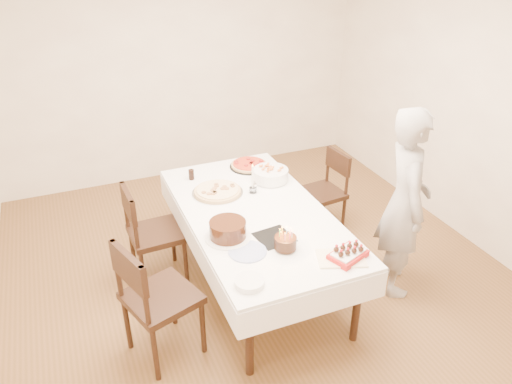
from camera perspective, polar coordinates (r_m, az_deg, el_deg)
name	(u,v)px	position (r m, az deg, el deg)	size (l,w,h in m)	color
floor	(261,282)	(4.64, 0.62, -10.21)	(5.00, 5.00, 0.00)	brown
wall_back	(180,69)	(6.19, -8.70, 13.77)	(4.50, 0.04, 2.70)	white
wall_right	(483,109)	(5.19, 24.49, 8.60)	(0.04, 5.00, 2.70)	white
dining_table	(256,248)	(4.41, 0.00, -6.47)	(1.14, 2.14, 0.75)	white
chair_right_savory	(321,193)	(5.18, 7.47, -0.13)	(0.45, 0.45, 0.87)	black
chair_left_savory	(156,233)	(4.50, -11.34, -4.67)	(0.49, 0.49, 0.96)	black
chair_left_dessert	(162,298)	(3.75, -10.74, -11.79)	(0.52, 0.52, 1.02)	black
person	(405,203)	(4.33, 16.62, -1.25)	(0.61, 0.40, 1.68)	#B0ABA6
pizza_white	(218,191)	(4.49, -4.42, 0.09)	(0.46, 0.46, 0.04)	beige
pizza_pepperoni	(249,165)	(4.96, -0.81, 3.11)	(0.38, 0.38, 0.04)	red
red_placemat	(267,172)	(4.86, 1.28, 2.24)	(0.27, 0.27, 0.01)	#B21E1E
pasta_bowl	(271,175)	(4.68, 1.68, 2.00)	(0.33, 0.33, 0.11)	white
taper_candle	(253,178)	(4.43, -0.39, 1.57)	(0.06, 0.06, 0.29)	white
shaker_pair	(255,188)	(4.47, -0.08, 0.42)	(0.08, 0.08, 0.09)	white
cola_glass	(191,175)	(4.74, -7.40, 1.98)	(0.05, 0.05, 0.10)	black
layer_cake	(228,230)	(3.85, -3.25, -4.33)	(0.36, 0.36, 0.14)	#35190D
cake_board	(274,237)	(3.88, 2.10, -5.21)	(0.27, 0.27, 0.01)	black
birthday_cake	(286,239)	(3.71, 3.40, -5.37)	(0.17, 0.17, 0.16)	#351D0E
strawberry_box	(348,254)	(3.70, 10.48, -7.00)	(0.28, 0.18, 0.07)	#A61512
box_lid	(341,259)	(3.70, 9.71, -7.55)	(0.34, 0.23, 0.03)	beige
plate_stack	(249,282)	(3.41, -0.77, -10.28)	(0.21, 0.21, 0.04)	white
china_plate	(248,251)	(3.72, -0.98, -6.81)	(0.28, 0.28, 0.01)	white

